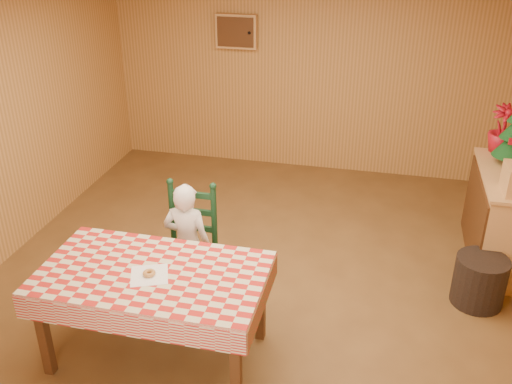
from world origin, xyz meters
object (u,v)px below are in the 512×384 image
dining_table (153,281)px  seated_child (188,244)px  ladder_chair (190,247)px  shelf_unit (502,218)px  storage_bin (479,281)px

dining_table → seated_child: (0.00, 0.73, -0.13)m
ladder_chair → shelf_unit: bearing=24.3°
seated_child → storage_bin: (2.47, 0.53, -0.34)m
storage_bin → ladder_chair: bearing=-169.2°
ladder_chair → seated_child: 0.08m
shelf_unit → seated_child: bearing=-154.7°
dining_table → storage_bin: (2.47, 1.26, -0.46)m
dining_table → shelf_unit: bearing=36.6°
seated_child → ladder_chair: bearing=-90.0°
dining_table → ladder_chair: ladder_chair is taller
dining_table → seated_child: size_ratio=1.47×
dining_table → storage_bin: bearing=27.0°
ladder_chair → shelf_unit: (2.71, 1.22, -0.04)m
ladder_chair → shelf_unit: ladder_chair is taller
dining_table → ladder_chair: bearing=90.0°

